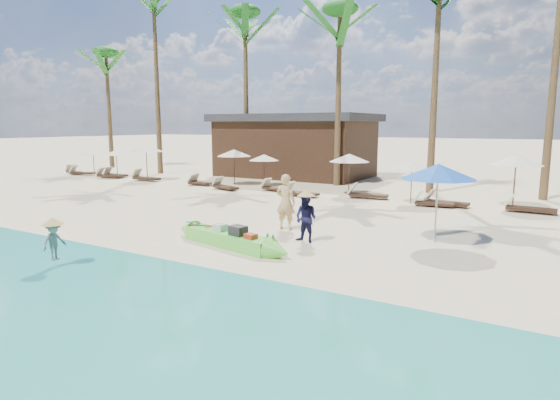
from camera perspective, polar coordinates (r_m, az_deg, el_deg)
The scene contains 35 objects.
ground at distance 14.28m, azimuth -4.04°, elevation -5.39°, with size 240.00×240.00×0.00m, color beige.
wet_sand_strip at distance 10.74m, azimuth -19.68°, elevation -10.85°, with size 240.00×4.50×0.01m, color tan.
green_canoe at distance 14.06m, azimuth -6.28°, elevation -4.69°, with size 5.28×1.39×0.68m.
tourist at distance 16.03m, azimuth 0.70°, elevation -0.24°, with size 0.70×0.46×1.93m, color tan.
vendor_green at distance 14.33m, azimuth 3.18°, elevation -2.23°, with size 0.73×0.57×1.51m, color #16153B.
vendor_yellow at distance 13.18m, azimuth -25.83°, elevation -4.53°, with size 0.63×0.36×0.98m, color gray.
blue_umbrella at distance 14.81m, azimuth 18.72°, elevation 3.31°, with size 2.26×2.26×2.43m.
resort_parasol_0 at distance 36.08m, azimuth -21.83°, elevation 5.46°, with size 1.79×1.79×1.85m.
lounger_0_left at distance 37.44m, azimuth -23.78°, elevation 3.22°, with size 1.91×0.84×0.63m.
lounger_0_right at distance 36.61m, azimuth -23.05°, elevation 3.15°, with size 1.95×1.09×0.63m.
resort_parasol_1 at distance 34.57m, azimuth -19.34°, elevation 5.48°, with size 1.80×1.80×1.86m.
lounger_1_left at distance 34.36m, azimuth -19.52°, elevation 3.00°, with size 1.84×0.65×0.61m.
lounger_1_right at distance 33.81m, azimuth -20.17°, elevation 2.88°, with size 1.93×1.05×0.63m.
resort_parasol_2 at distance 31.57m, azimuth -16.01°, elevation 6.08°, with size 2.24×2.24×2.31m.
lounger_2_left at distance 31.45m, azimuth -16.16°, elevation 2.67°, with size 2.02×0.72×0.68m.
resort_parasol_3 at distance 28.21m, azimuth -5.63°, elevation 5.73°, with size 2.06×2.06×2.13m.
lounger_3_left at distance 28.28m, azimuth -9.72°, elevation 2.15°, with size 1.78×0.96×0.58m.
lounger_3_right at distance 28.56m, azimuth -9.72°, elevation 2.23°, with size 1.84×1.00×0.60m.
resort_parasol_4 at distance 27.58m, azimuth -1.95°, elevation 5.20°, with size 1.81×1.81×1.86m.
lounger_4_left at distance 26.26m, azimuth -6.80°, elevation 1.71°, with size 1.88×1.04×0.61m.
lounger_4_right at distance 25.47m, azimuth -0.69°, elevation 1.53°, with size 1.82×0.87×0.59m.
resort_parasol_5 at distance 24.17m, azimuth 8.46°, elevation 5.10°, with size 2.06×2.06×2.12m.
lounger_5_left at distance 23.65m, azimuth 2.40°, elevation 0.96°, with size 1.91×0.74×0.63m.
resort_parasol_6 at distance 22.11m, azimuth 15.81°, elevation 4.01°, with size 1.86×1.86×1.92m.
lounger_6_left at distance 23.31m, azimuth 10.42°, elevation 0.72°, with size 2.02×0.92×0.66m.
lounger_6_right at distance 21.69m, azimuth 17.99°, elevation -0.27°, with size 1.77×0.72×0.58m.
resort_parasol_7 at distance 22.55m, azimuth 26.85°, elevation 4.37°, with size 2.24×2.24×2.31m.
lounger_7_left at distance 22.03m, azimuth 19.40°, elevation -0.15°, with size 1.94×0.77×0.64m.
lounger_7_right at distance 21.76m, azimuth 27.92°, elevation -0.80°, with size 1.98×0.66×0.67m.
palm_0 at distance 42.40m, azimuth -20.37°, elevation 14.74°, with size 2.08×2.08×9.90m.
palm_1 at distance 36.71m, azimuth -15.06°, elevation 20.23°, with size 2.08×2.08×13.60m.
palm_2 at distance 32.65m, azimuth -4.25°, elevation 19.01°, with size 2.08×2.08×11.33m.
palm_3 at distance 28.42m, azimuth 7.27°, elevation 19.21°, with size 2.08×2.08×10.52m.
palm_4 at distance 26.66m, azimuth 18.80°, elevation 21.42°, with size 2.08×2.08×11.70m.
pavilion_west at distance 32.96m, azimuth 1.84°, elevation 6.74°, with size 10.80×6.60×4.30m.
Camera 1 is at (7.90, -11.34, 3.58)m, focal length 30.00 mm.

